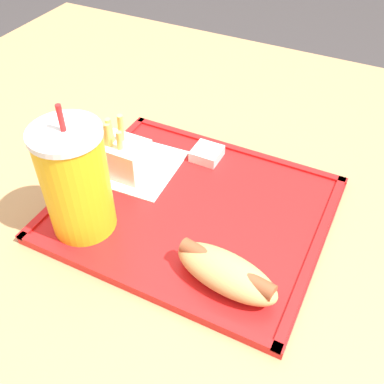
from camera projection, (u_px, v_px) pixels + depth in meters
dining_table at (196, 333)px, 0.93m from camera, size 1.40×1.15×0.74m
food_tray at (192, 209)px, 0.67m from camera, size 0.38×0.33×0.01m
paper_napkin at (130, 163)px, 0.73m from camera, size 0.16×0.14×0.00m
soda_cup at (76, 181)px, 0.58m from camera, size 0.09×0.09×0.20m
hot_dog_far at (226, 272)px, 0.55m from camera, size 0.15×0.07×0.04m
fries_carton at (123, 156)px, 0.70m from camera, size 0.07×0.06×0.10m
sauce_cup_mayo at (207, 153)px, 0.74m from camera, size 0.05×0.05×0.02m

